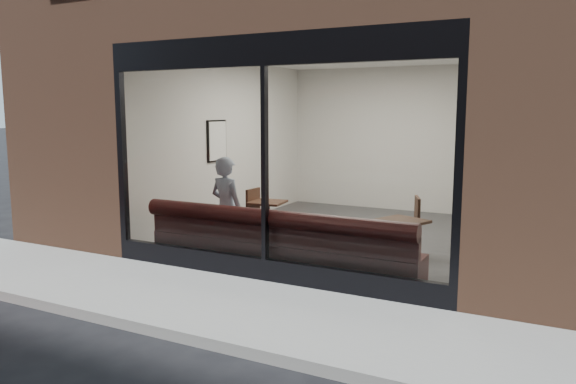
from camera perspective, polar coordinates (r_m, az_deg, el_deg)
The scene contains 21 objects.
ground at distance 5.98m, azimuth -12.41°, elevation -13.98°, with size 120.00×120.00×0.00m, color black.
sidewalk_near at distance 6.72m, azimuth -6.84°, elevation -11.24°, with size 40.00×2.00×0.01m, color gray.
kerb_near at distance 5.93m, azimuth -12.75°, elevation -13.59°, with size 40.00×0.10×0.12m, color gray.
host_building_pier_left at distance 14.27m, azimuth -3.54°, elevation 5.72°, with size 2.50×12.00×3.20m, color brown.
host_building_backfill at distance 15.65m, azimuth 14.26°, elevation 5.71°, with size 5.00×6.00×3.20m, color brown.
cafe_floor at distance 10.14m, azimuth 6.03°, elevation -4.42°, with size 6.00×6.00×0.00m, color #2D2D30.
cafe_ceiling at distance 9.94m, azimuth 6.32°, elevation 13.71°, with size 6.00×6.00×0.00m, color white.
cafe_wall_back at distance 12.74m, azimuth 11.11°, elevation 5.26°, with size 5.00×5.00×0.00m, color silver.
cafe_wall_left at distance 11.06m, azimuth -5.97°, elevation 4.93°, with size 6.00×6.00×0.00m, color silver.
cafe_wall_right at distance 9.30m, azimuth 20.63°, elevation 3.79°, with size 6.00×6.00×0.00m, color silver.
storefront_kick at distance 7.52m, azimuth -2.31°, elevation -7.89°, with size 5.00×0.10×0.30m, color black.
storefront_header at distance 7.26m, azimuth -2.45°, elevation 14.24°, with size 5.00×0.10×0.40m, color black.
storefront_mullion at distance 7.26m, azimuth -2.38°, elevation 2.78°, with size 0.06×0.10×2.50m, color black.
storefront_glass at distance 7.23m, azimuth -2.50°, elevation 2.76°, with size 4.80×4.80×0.00m, color white.
banquette at distance 7.84m, azimuth -0.85°, elevation -6.64°, with size 4.00×0.55×0.45m, color black.
person at distance 8.38m, azimuth -6.26°, elevation -1.78°, with size 0.57×0.38×1.57m, color #A0B5CF.
cafe_table_left at distance 9.27m, azimuth -2.11°, elevation -1.05°, with size 0.54×0.54×0.04m, color black.
cafe_table_right at distance 7.85m, azimuth 11.41°, elevation -2.93°, with size 0.60×0.60×0.04m, color black.
cafe_chair_left at distance 9.61m, azimuth -4.50°, elevation -3.77°, with size 0.39×0.39×0.04m, color black.
cafe_chair_right at distance 8.80m, azimuth 11.66°, elevation -5.05°, with size 0.43×0.43×0.04m, color black.
wall_poster at distance 10.65m, azimuth -7.17°, elevation 5.18°, with size 0.02×0.54×0.72m, color white.
Camera 1 is at (3.60, -4.21, 2.26)m, focal length 35.00 mm.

